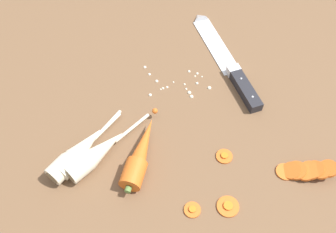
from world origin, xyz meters
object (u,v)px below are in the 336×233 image
(carrot_slice_stack, at_px, (306,170))
(carrot_slice_stray_far, at_px, (224,156))
(parsnip_mid_right, at_px, (97,154))
(parsnip_mid_left, at_px, (81,151))
(chefs_knife, at_px, (223,55))
(carrot_slice_stray_mid, at_px, (192,209))
(whole_carrot, at_px, (140,154))
(parsnip_front, at_px, (75,155))
(carrot_slice_stray_near, at_px, (228,206))

(carrot_slice_stack, xyz_separation_m, carrot_slice_stray_far, (-0.15, 0.03, -0.01))
(parsnip_mid_right, xyz_separation_m, carrot_slice_stack, (0.41, -0.00, -0.01))
(parsnip_mid_left, relative_size, parsnip_mid_right, 0.99)
(chefs_knife, xyz_separation_m, carrot_slice_stray_mid, (-0.06, -0.40, -0.00))
(parsnip_mid_right, height_order, carrot_slice_stack, parsnip_mid_right)
(parsnip_mid_right, distance_m, carrot_slice_stray_far, 0.25)
(parsnip_mid_left, distance_m, carrot_slice_stack, 0.44)
(parsnip_mid_left, bearing_deg, carrot_slice_stray_far, 3.44)
(whole_carrot, distance_m, carrot_slice_stray_far, 0.17)
(parsnip_front, height_order, parsnip_mid_left, same)
(chefs_knife, distance_m, carrot_slice_stray_far, 0.28)
(chefs_knife, height_order, whole_carrot, whole_carrot)
(carrot_slice_stray_far, bearing_deg, chefs_knife, 89.57)
(carrot_slice_stray_near, relative_size, carrot_slice_stray_mid, 1.33)
(chefs_knife, distance_m, parsnip_mid_right, 0.39)
(chefs_knife, xyz_separation_m, parsnip_mid_right, (-0.25, -0.30, 0.01))
(parsnip_mid_left, xyz_separation_m, carrot_slice_stray_far, (0.28, 0.02, -0.02))
(whole_carrot, distance_m, carrot_slice_stray_mid, 0.15)
(carrot_slice_stray_mid, height_order, carrot_slice_stray_far, same)
(chefs_knife, distance_m, carrot_slice_stray_mid, 0.40)
(carrot_slice_stack, bearing_deg, chefs_knife, 116.53)
(carrot_slice_stack, bearing_deg, parsnip_mid_left, 178.80)
(carrot_slice_stack, height_order, carrot_slice_stray_mid, carrot_slice_stack)
(chefs_knife, relative_size, parsnip_front, 1.90)
(parsnip_mid_left, relative_size, carrot_slice_stack, 1.51)
(carrot_slice_stray_mid, bearing_deg, whole_carrot, 136.88)
(whole_carrot, xyz_separation_m, parsnip_mid_right, (-0.08, -0.00, -0.00))
(whole_carrot, bearing_deg, carrot_slice_stray_far, 5.85)
(parsnip_mid_left, height_order, carrot_slice_stack, parsnip_mid_left)
(chefs_knife, height_order, carrot_slice_stack, carrot_slice_stack)
(parsnip_front, xyz_separation_m, carrot_slice_stray_mid, (0.23, -0.09, -0.02))
(parsnip_mid_left, height_order, parsnip_mid_right, same)
(carrot_slice_stray_near, bearing_deg, carrot_slice_stack, 27.67)
(chefs_knife, xyz_separation_m, parsnip_mid_left, (-0.29, -0.30, 0.01))
(parsnip_front, relative_size, carrot_slice_stray_mid, 5.65)
(whole_carrot, relative_size, carrot_slice_stack, 1.72)
(chefs_knife, height_order, parsnip_front, parsnip_front)
(carrot_slice_stray_mid, bearing_deg, carrot_slice_stack, 22.62)
(carrot_slice_stack, height_order, carrot_slice_stray_far, carrot_slice_stack)
(parsnip_mid_left, height_order, carrot_slice_stray_near, parsnip_mid_left)
(carrot_slice_stack, bearing_deg, parsnip_mid_right, 179.36)
(parsnip_front, relative_size, carrot_slice_stray_far, 5.29)
(carrot_slice_stack, distance_m, carrot_slice_stray_far, 0.16)
(chefs_knife, xyz_separation_m, carrot_slice_stack, (0.15, -0.31, 0.01))
(whole_carrot, height_order, carrot_slice_stray_near, whole_carrot)
(whole_carrot, xyz_separation_m, carrot_slice_stray_near, (0.17, -0.09, -0.02))
(parsnip_mid_left, distance_m, carrot_slice_stray_near, 0.30)
(parsnip_mid_right, relative_size, carrot_slice_stack, 1.54)
(whole_carrot, bearing_deg, parsnip_front, -175.69)
(parsnip_front, bearing_deg, whole_carrot, 4.31)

